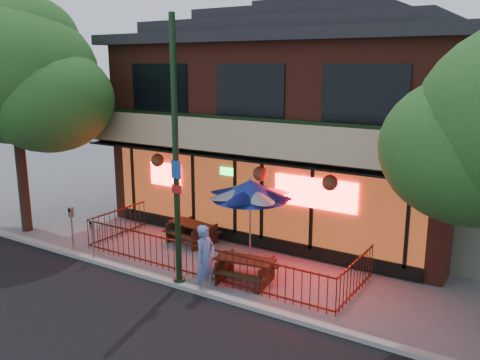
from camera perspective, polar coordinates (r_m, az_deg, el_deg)
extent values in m
plane|color=gray|center=(14.29, -5.79, -11.07)|extent=(80.00, 80.00, 0.00)
cube|color=#999993|center=(13.91, -7.08, -11.53)|extent=(80.00, 0.25, 0.12)
cube|color=maroon|center=(19.39, 7.26, 5.29)|extent=(12.00, 8.00, 6.50)
cube|color=#59230F|center=(16.21, 1.02, -1.89)|extent=(11.00, 0.06, 2.60)
cube|color=#FF0C0C|center=(15.00, 8.39, -1.48)|extent=(2.60, 0.04, 0.90)
cube|color=#FF0C0C|center=(18.02, -8.38, 0.63)|extent=(1.30, 0.04, 0.80)
cube|color=tan|center=(15.43, 0.12, 4.56)|extent=(12.20, 1.33, 1.26)
cube|color=black|center=(17.83, -9.03, 10.22)|extent=(2.40, 0.06, 1.60)
cube|color=black|center=(15.69, 1.07, 10.02)|extent=(2.40, 0.06, 1.60)
cube|color=black|center=(14.16, 13.79, 9.34)|extent=(2.40, 0.06, 1.60)
cube|color=black|center=(16.60, 0.95, -6.59)|extent=(11.00, 0.12, 0.40)
cube|color=#FFC672|center=(13.86, 20.86, -1.48)|extent=(0.18, 0.18, 0.32)
cube|color=#43190E|center=(14.08, -5.37, -7.27)|extent=(8.40, 0.04, 0.04)
cube|color=#43190E|center=(14.38, -5.30, -10.37)|extent=(8.40, 0.04, 0.04)
cube|color=#43190E|center=(17.69, -13.62, -3.34)|extent=(0.04, 2.60, 0.04)
cube|color=#43190E|center=(13.27, 12.94, -8.83)|extent=(0.04, 2.60, 0.04)
cylinder|color=#43190E|center=(14.24, -5.33, -8.97)|extent=(0.02, 0.02, 1.00)
cylinder|color=black|center=(12.95, -7.23, 2.62)|extent=(0.16, 0.16, 7.00)
cylinder|color=black|center=(13.96, -6.82, -11.24)|extent=(0.32, 0.32, 0.20)
cube|color=#194CB2|center=(12.82, -7.20, 1.15)|extent=(0.30, 0.02, 0.45)
cube|color=red|center=(12.93, -7.14, -1.02)|extent=(0.30, 0.02, 0.22)
cylinder|color=#37281B|center=(19.12, -23.40, 2.12)|extent=(0.36, 0.36, 5.12)
ellipsoid|color=#1A501A|center=(18.85, -24.20, 10.74)|extent=(5.60, 5.60, 4.59)
ellipsoid|color=#1A501A|center=(18.92, -23.14, 14.25)|extent=(3.64, 3.64, 2.98)
cube|color=#302011|center=(17.36, -6.83, -5.52)|extent=(0.24, 1.14, 0.65)
cube|color=#302011|center=(16.50, -3.96, -6.46)|extent=(0.24, 1.14, 0.65)
cube|color=#302011|center=(16.82, -5.46, -4.92)|extent=(1.68, 0.91, 0.05)
cube|color=#302011|center=(16.60, -6.68, -6.17)|extent=(1.61, 0.50, 0.04)
cube|color=#302011|center=(17.22, -4.25, -5.40)|extent=(1.61, 0.50, 0.04)
cube|color=#362112|center=(14.19, -1.75, -9.75)|extent=(0.21, 1.15, 0.65)
cube|color=#362112|center=(13.73, 2.98, -10.56)|extent=(0.21, 1.15, 0.65)
cube|color=#362112|center=(13.82, 0.58, -8.91)|extent=(1.67, 0.88, 0.05)
cube|color=#362112|center=(13.51, -0.27, -10.65)|extent=(1.61, 0.47, 0.04)
cube|color=#362112|center=(14.33, 1.37, -9.23)|extent=(1.61, 0.47, 0.04)
cylinder|color=gray|center=(15.14, 1.16, -4.83)|extent=(0.05, 0.05, 2.36)
cone|color=navy|center=(14.86, 1.18, -1.08)|extent=(2.25, 2.25, 0.59)
sphere|color=gray|center=(14.78, 1.18, 0.13)|extent=(0.11, 0.11, 0.11)
imported|color=#6084C1|center=(13.21, -3.90, -8.85)|extent=(0.47, 0.69, 1.81)
cylinder|color=gray|center=(15.85, -16.17, -7.02)|extent=(0.05, 0.05, 1.05)
cube|color=gray|center=(15.65, -16.31, -4.81)|extent=(0.12, 0.10, 0.27)
cube|color=black|center=(15.60, -16.46, -4.65)|extent=(0.08, 0.01, 0.10)
cylinder|color=#9DA1A6|center=(16.59, -18.28, -5.93)|extent=(0.06, 0.06, 1.24)
cube|color=#9DA1A6|center=(16.37, -18.46, -3.43)|extent=(0.14, 0.12, 0.31)
cube|color=black|center=(16.32, -18.64, -3.25)|extent=(0.09, 0.01, 0.11)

